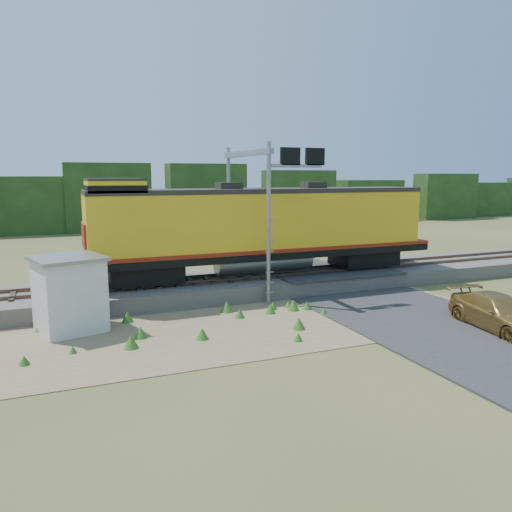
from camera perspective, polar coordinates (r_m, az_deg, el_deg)
name	(u,v)px	position (r m, az deg, el deg)	size (l,w,h in m)	color
ground	(252,328)	(20.30, -0.49, -8.21)	(140.00, 140.00, 0.00)	#475123
ballast	(208,288)	(25.67, -5.51, -3.61)	(70.00, 5.00, 0.80)	slate
rails	(208,278)	(25.57, -5.52, -2.56)	(70.00, 1.54, 0.16)	brown
dirt_shoulder	(200,330)	(20.13, -6.38, -8.38)	(26.00, 8.00, 0.03)	#8C7754
road	(384,304)	(24.25, 14.43, -5.39)	(7.00, 66.00, 0.86)	#38383A
tree_line_north	(122,203)	(56.51, -15.10, 5.84)	(130.00, 3.00, 6.50)	#1C3613
weed_clumps	(165,338)	(19.42, -10.36, -9.18)	(15.00, 6.20, 0.56)	#337020
locomotive	(259,227)	(26.13, 0.36, 3.37)	(19.33, 2.95, 4.99)	black
shed	(69,294)	(20.87, -20.55, -4.04)	(3.09, 3.09, 2.97)	silver
signal_gantry	(259,184)	(25.25, 0.34, 8.27)	(3.01, 6.20, 7.60)	gray
car	(500,313)	(22.06, 26.11, -5.89)	(1.93, 4.74, 1.38)	olive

